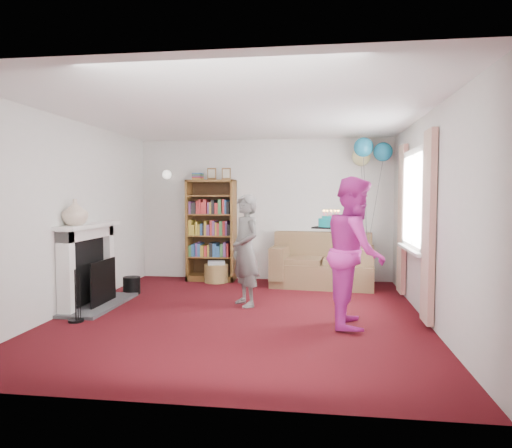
# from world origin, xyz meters

# --- Properties ---
(ground) EXTENTS (5.00, 5.00, 0.00)m
(ground) POSITION_xyz_m (0.00, 0.00, 0.00)
(ground) COLOR #37080D
(ground) RESTS_ON ground
(wall_back) EXTENTS (4.50, 0.02, 2.50)m
(wall_back) POSITION_xyz_m (0.00, 2.51, 1.25)
(wall_back) COLOR silver
(wall_back) RESTS_ON ground
(wall_left) EXTENTS (0.02, 5.00, 2.50)m
(wall_left) POSITION_xyz_m (-2.26, 0.00, 1.25)
(wall_left) COLOR silver
(wall_left) RESTS_ON ground
(wall_right) EXTENTS (0.02, 5.00, 2.50)m
(wall_right) POSITION_xyz_m (2.26, 0.00, 1.25)
(wall_right) COLOR silver
(wall_right) RESTS_ON ground
(ceiling) EXTENTS (4.50, 5.00, 0.01)m
(ceiling) POSITION_xyz_m (0.00, 0.00, 2.50)
(ceiling) COLOR white
(ceiling) RESTS_ON wall_back
(fireplace) EXTENTS (0.55, 1.80, 1.12)m
(fireplace) POSITION_xyz_m (-2.09, 0.19, 0.51)
(fireplace) COLOR #3F3F42
(fireplace) RESTS_ON ground
(window_bay) EXTENTS (0.14, 2.02, 2.20)m
(window_bay) POSITION_xyz_m (2.21, 0.60, 1.20)
(window_bay) COLOR white
(window_bay) RESTS_ON ground
(wall_sconce) EXTENTS (0.16, 0.23, 0.16)m
(wall_sconce) POSITION_xyz_m (-1.75, 2.36, 1.88)
(wall_sconce) COLOR gold
(wall_sconce) RESTS_ON ground
(bookcase) EXTENTS (0.84, 0.42, 1.99)m
(bookcase) POSITION_xyz_m (-0.92, 2.30, 0.88)
(bookcase) COLOR #472B14
(bookcase) RESTS_ON ground
(sofa) EXTENTS (1.65, 0.88, 0.88)m
(sofa) POSITION_xyz_m (1.04, 2.07, 0.33)
(sofa) COLOR brown
(sofa) RESTS_ON ground
(wicker_basket) EXTENTS (0.42, 0.42, 0.37)m
(wicker_basket) POSITION_xyz_m (-0.79, 2.08, 0.17)
(wicker_basket) COLOR olive
(wicker_basket) RESTS_ON ground
(person_striped) EXTENTS (0.62, 0.66, 1.52)m
(person_striped) POSITION_xyz_m (-0.02, 0.50, 0.76)
(person_striped) COLOR black
(person_striped) RESTS_ON ground
(person_magenta) EXTENTS (0.69, 0.86, 1.72)m
(person_magenta) POSITION_xyz_m (1.38, -0.28, 0.86)
(person_magenta) COLOR #C12695
(person_magenta) RESTS_ON ground
(birthday_cake) EXTENTS (0.37, 0.37, 0.22)m
(birthday_cake) POSITION_xyz_m (1.11, 0.07, 1.17)
(birthday_cake) COLOR black
(birthday_cake) RESTS_ON ground
(balloons) EXTENTS (0.64, 0.70, 1.78)m
(balloons) POSITION_xyz_m (1.78, 2.14, 2.22)
(balloons) COLOR #3F3F3F
(balloons) RESTS_ON ground
(mantel_vase) EXTENTS (0.43, 0.43, 0.34)m
(mantel_vase) POSITION_xyz_m (-2.12, -0.15, 1.29)
(mantel_vase) COLOR beige
(mantel_vase) RESTS_ON fireplace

